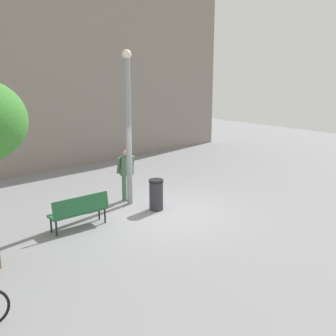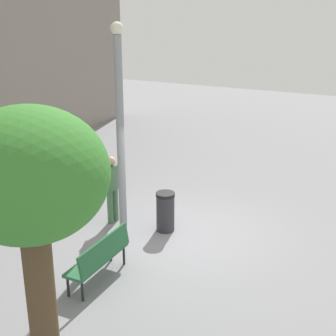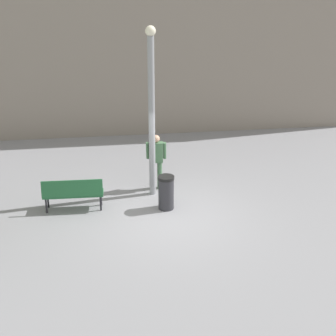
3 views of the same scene
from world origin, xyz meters
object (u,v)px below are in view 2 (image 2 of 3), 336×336
park_bench (100,256)px  trash_bin (165,212)px  lamppost (120,124)px  plaza_tree (30,182)px  person_by_lamppost (112,185)px

park_bench → trash_bin: (2.48, -0.24, -0.07)m
park_bench → lamppost: bearing=18.6°
park_bench → plaza_tree: bearing=-164.7°
lamppost → trash_bin: size_ratio=4.99×
person_by_lamppost → park_bench: person_by_lamppost is taller
person_by_lamppost → plaza_tree: size_ratio=0.41×
person_by_lamppost → park_bench: 2.66m
park_bench → person_by_lamppost: bearing=25.2°
lamppost → plaza_tree: (-4.81, -1.46, 0.55)m
person_by_lamppost → plaza_tree: plaza_tree is taller
lamppost → park_bench: (-2.22, -0.75, -2.00)m
lamppost → park_bench: lamppost is taller
trash_bin → lamppost: bearing=104.8°
plaza_tree → person_by_lamppost: bearing=20.2°
lamppost → trash_bin: (0.26, -0.98, -2.06)m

